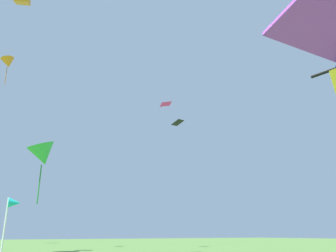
% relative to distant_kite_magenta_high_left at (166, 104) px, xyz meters
% --- Properties ---
extents(distant_kite_magenta_high_left, '(0.69, 0.70, 0.21)m').
position_rel_distant_kite_magenta_high_left_xyz_m(distant_kite_magenta_high_left, '(0.00, 0.00, 0.00)').
color(distant_kite_magenta_high_left, '#DB2393').
extents(distant_kite_black_overhead_distant, '(0.98, 0.94, 0.47)m').
position_rel_distant_kite_magenta_high_left_xyz_m(distant_kite_black_overhead_distant, '(4.33, 5.71, 1.42)').
color(distant_kite_black_overhead_distant, black).
extents(distant_kite_green_high_right, '(2.01, 1.85, 3.22)m').
position_rel_distant_kite_magenta_high_left_xyz_m(distant_kite_green_high_right, '(-4.65, 4.21, -2.27)').
color(distant_kite_green_high_right, green).
extents(distant_kite_orange_far_center, '(1.64, 1.46, 2.84)m').
position_rel_distant_kite_magenta_high_left_xyz_m(distant_kite_orange_far_center, '(-6.06, 19.45, 9.56)').
color(distant_kite_orange_far_center, orange).
extents(marker_flag, '(0.30, 0.24, 1.70)m').
position_rel_distant_kite_magenta_high_left_xyz_m(marker_flag, '(-6.68, -4.17, -5.43)').
color(marker_flag, silver).
rests_on(marker_flag, ground).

